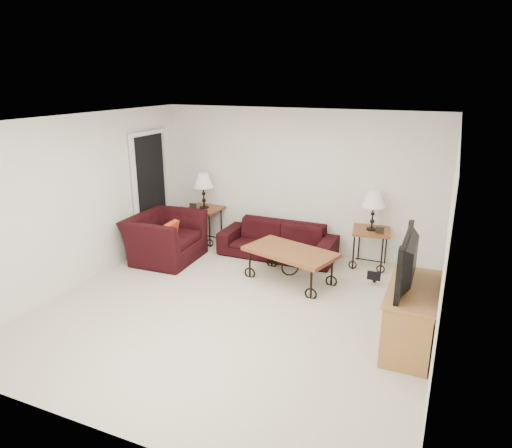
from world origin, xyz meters
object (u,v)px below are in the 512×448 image
at_px(tv_stand, 411,316).
at_px(armchair, 165,238).
at_px(lamp_right, 373,211).
at_px(television, 415,261).
at_px(backpack, 375,271).
at_px(sofa, 278,240).
at_px(side_table_left, 205,225).
at_px(coffee_table, 290,266).
at_px(lamp_left, 204,191).
at_px(side_table_right, 370,248).

bearing_deg(tv_stand, armchair, 164.67).
distance_m(lamp_right, television, 2.33).
height_order(television, backpack, television).
bearing_deg(television, sofa, -130.10).
distance_m(side_table_left, armchair, 1.07).
relative_size(sofa, coffee_table, 1.48).
distance_m(sofa, tv_stand, 3.12).
bearing_deg(lamp_left, armchair, -99.43).
bearing_deg(backpack, side_table_left, 166.21).
xyz_separation_m(sofa, side_table_left, (-1.54, 0.18, 0.04)).
xyz_separation_m(armchair, backpack, (3.46, 0.43, -0.20)).
distance_m(side_table_left, tv_stand, 4.49).
bearing_deg(lamp_left, backpack, -10.66).
bearing_deg(sofa, coffee_table, -58.75).
relative_size(armchair, tv_stand, 0.98).
distance_m(lamp_right, tv_stand, 2.41).
bearing_deg(coffee_table, tv_stand, -30.92).
relative_size(side_table_right, coffee_table, 0.47).
bearing_deg(tv_stand, coffee_table, 149.08).
distance_m(side_table_right, television, 2.44).
bearing_deg(side_table_right, sofa, -173.37).
xyz_separation_m(sofa, side_table_right, (1.55, 0.18, 0.03)).
bearing_deg(coffee_table, armchair, 179.60).
relative_size(sofa, lamp_right, 3.13).
xyz_separation_m(side_table_right, backpack, (0.20, -0.62, -0.13)).
height_order(lamp_right, television, television).
height_order(sofa, tv_stand, tv_stand).
distance_m(sofa, television, 3.19).
distance_m(coffee_table, armchair, 2.26).
xyz_separation_m(tv_stand, television, (-0.02, 0.00, 0.68)).
xyz_separation_m(lamp_right, television, (0.82, -2.18, 0.09)).
distance_m(lamp_left, armchair, 1.22).
bearing_deg(backpack, lamp_right, 104.45).
bearing_deg(coffee_table, television, -31.19).
distance_m(side_table_right, armchair, 3.43).
bearing_deg(sofa, side_table_right, 6.63).
bearing_deg(backpack, armchair, -175.97).
height_order(armchair, tv_stand, armchair).
height_order(lamp_left, television, television).
height_order(coffee_table, television, television).
bearing_deg(coffee_table, lamp_right, 46.60).
height_order(lamp_right, backpack, lamp_right).
height_order(side_table_left, side_table_right, side_table_left).
xyz_separation_m(lamp_left, tv_stand, (3.93, -2.18, -0.62)).
distance_m(tv_stand, backpack, 1.70).
height_order(coffee_table, tv_stand, tv_stand).
xyz_separation_m(side_table_left, armchair, (-0.17, -1.05, 0.06)).
distance_m(coffee_table, television, 2.28).
relative_size(coffee_table, television, 1.24).
bearing_deg(side_table_right, side_table_left, 180.00).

